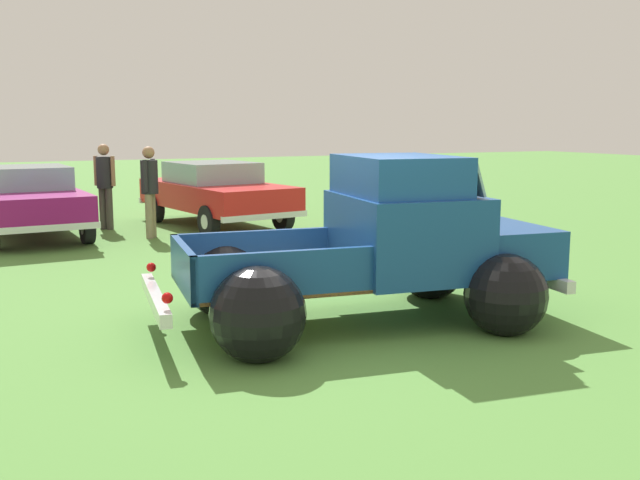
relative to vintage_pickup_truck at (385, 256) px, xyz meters
name	(u,v)px	position (x,y,z in m)	size (l,w,h in m)	color
ground_plane	(353,322)	(-0.39, 0.05, -0.76)	(80.00, 80.00, 0.00)	#548C3D
vintage_pickup_truck	(385,256)	(0.00, 0.00, 0.00)	(4.81, 3.21, 1.96)	black
show_car_0	(29,199)	(-3.27, 8.55, 0.02)	(2.12, 4.40, 1.43)	black
show_car_1	(215,191)	(0.62, 8.46, 0.03)	(2.61, 4.67, 1.43)	black
spectator_0	(105,180)	(-1.68, 9.01, 0.31)	(0.48, 0.48, 1.85)	#4C4742
spectator_1	(150,185)	(-1.08, 7.39, 0.30)	(0.47, 0.49, 1.84)	gray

